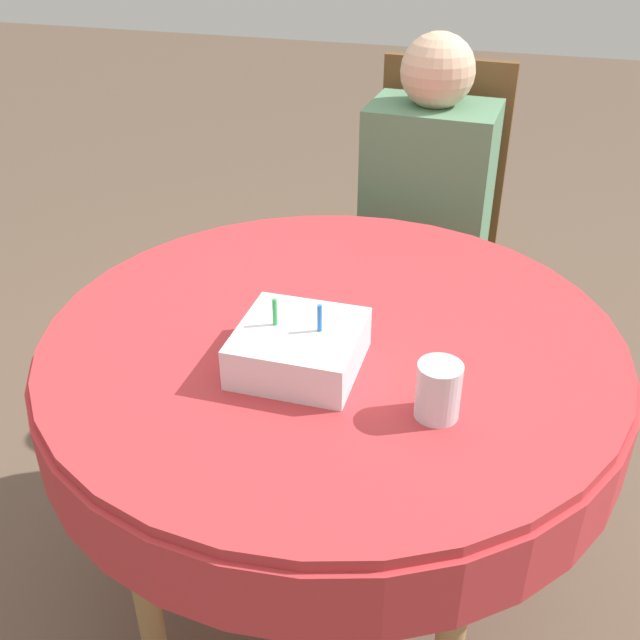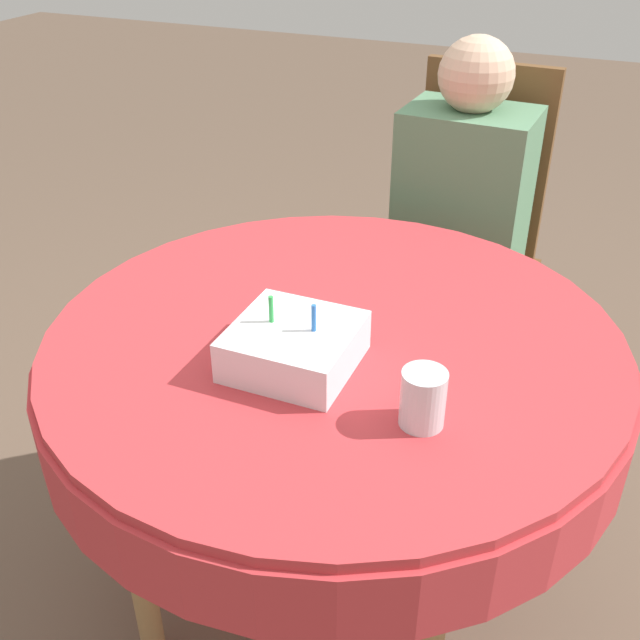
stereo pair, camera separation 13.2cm
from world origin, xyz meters
name	(u,v)px [view 2 (the right image)]	position (x,y,z in m)	size (l,w,h in m)	color
ground_plane	(331,593)	(0.00, 0.00, 0.00)	(12.00, 12.00, 0.00)	brown
dining_table	(333,371)	(0.00, 0.00, 0.64)	(1.08, 1.08, 0.73)	#BC3338
chair	(465,242)	(0.06, 0.86, 0.54)	(0.42, 0.42, 1.01)	brown
person	(459,211)	(0.05, 0.76, 0.67)	(0.34, 0.34, 1.11)	#DBB293
birthday_cake	(294,346)	(-0.02, -0.12, 0.76)	(0.20, 0.20, 0.12)	white
drinking_glass	(423,398)	(0.22, -0.19, 0.77)	(0.07, 0.07, 0.09)	silver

